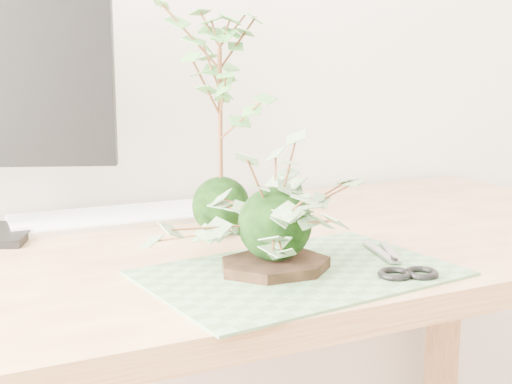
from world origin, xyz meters
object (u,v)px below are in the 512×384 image
(ivy_kokedama, at_px, (275,190))
(keyboard, at_px, (134,215))
(desk, at_px, (216,297))
(maple_kokedama, at_px, (220,63))

(ivy_kokedama, distance_m, keyboard, 0.43)
(desk, bearing_deg, maple_kokedama, 59.05)
(ivy_kokedama, xyz_separation_m, maple_kokedama, (0.02, 0.24, 0.17))
(desk, height_order, keyboard, keyboard)
(keyboard, bearing_deg, ivy_kokedama, -76.25)
(maple_kokedama, xyz_separation_m, keyboard, (-0.10, 0.17, -0.28))
(ivy_kokedama, distance_m, maple_kokedama, 0.29)
(maple_kokedama, bearing_deg, ivy_kokedama, -94.87)
(ivy_kokedama, relative_size, keyboard, 0.77)
(ivy_kokedama, height_order, keyboard, ivy_kokedama)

